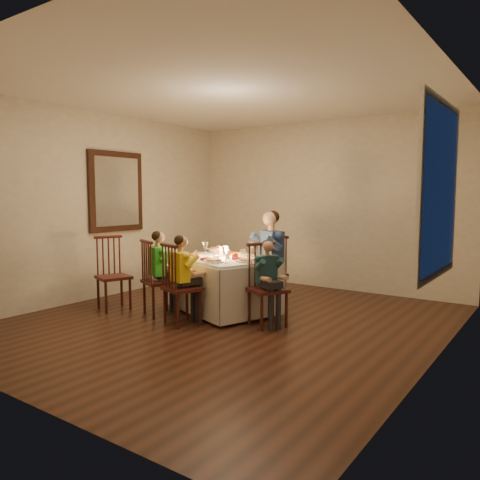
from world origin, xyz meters
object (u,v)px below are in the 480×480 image
Objects in this scene: chair_near_left at (160,315)px; dining_table at (223,273)px; chair_adult at (269,304)px; chair_near_right at (183,324)px; serving_bowl at (217,250)px; child_green at (160,315)px; child_teal at (267,326)px; chair_end at (267,326)px; chair_extra at (115,309)px; child_yellow at (183,324)px; adult at (269,304)px.

dining_table is at bearing -107.01° from chair_near_left.
chair_adult is 1.00× the size of chair_near_right.
serving_bowl is (0.14, 0.94, 0.71)m from chair_near_left.
child_green reaches higher than child_teal.
chair_adult is at bearing 59.10° from child_teal.
dining_table reaches higher than child_teal.
dining_table is 0.98m from child_teal.
serving_bowl reaches higher than chair_adult.
child_green reaches higher than chair_near_left.
chair_near_right is 4.08× the size of serving_bowl.
chair_near_left is at bearing 132.95° from chair_end.
child_teal is at bearing -57.03° from chair_extra.
dining_table is 0.88m from child_yellow.
chair_end is 1.50m from serving_bowl.
child_green is at bearing -94.76° from adult.
child_yellow is 4.46× the size of serving_bowl.
dining_table is at bearing -85.72° from adult.
child_teal is (1.32, 0.34, 0.00)m from chair_near_left.
adult is 5.51× the size of serving_bowl.
child_yellow is at bearing -74.51° from chair_adult.
adult is (1.48, 1.37, 0.00)m from chair_extra.
child_green is at bearing 132.95° from child_teal.
chair_near_right is 0.96m from chair_end.
chair_near_left is at bearing -0.00° from child_green.
dining_table is 0.86m from adult.
serving_bowl is (0.83, 1.07, 0.71)m from chair_extra.
chair_end is (1.32, 0.34, 0.00)m from chair_near_left.
dining_table is at bearing -73.15° from chair_near_right.
serving_bowl is (-0.65, -0.30, 0.71)m from chair_adult.
child_teal is 4.24× the size of serving_bowl.
chair_adult is 1.05m from child_teal.
serving_bowl reaches higher than child_teal.
chair_extra is (-2.01, -0.47, 0.00)m from chair_end.
chair_extra is (-0.68, -0.13, 0.00)m from chair_near_left.
chair_near_left is 0.92× the size of child_yellow.
serving_bowl is at bearing -53.55° from child_yellow.
chair_extra is (-1.18, 0.01, 0.00)m from chair_near_right.
adult is 1.47m from child_green.
child_yellow is 1.05× the size of child_teal.
chair_near_right is 0.74× the size of adult.
dining_table reaches higher than adult.
chair_end is (0.83, 0.48, 0.00)m from chair_near_right.
chair_adult is 0.00m from adult.
chair_adult is 1.47m from chair_near_left.
chair_extra is (-1.20, -0.72, -0.48)m from dining_table.
chair_end is (0.81, -0.26, -0.48)m from dining_table.
adult is 1.22× the size of child_green.
child_green is 1.18m from serving_bowl.
adult reaches higher than chair_adult.
child_green reaches higher than chair_end.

